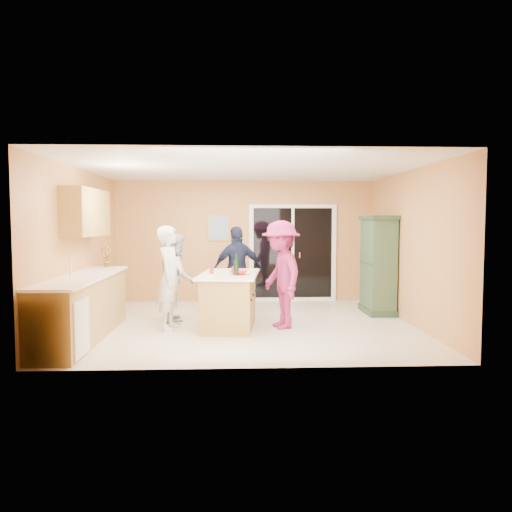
{
  "coord_description": "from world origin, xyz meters",
  "views": [
    {
      "loc": [
        -0.22,
        -8.28,
        1.74
      ],
      "look_at": [
        0.15,
        0.1,
        1.15
      ],
      "focal_mm": 35.0,
      "sensor_mm": 36.0,
      "label": 1
    }
  ],
  "objects_px": {
    "woman_navy": "(238,270)",
    "woman_magenta": "(281,274)",
    "kitchen_island": "(229,302)",
    "woman_white": "(170,278)",
    "woman_grey": "(177,277)",
    "green_hutch": "(378,266)"
  },
  "relations": [
    {
      "from": "woman_magenta",
      "to": "woman_grey",
      "type": "bearing_deg",
      "value": -127.33
    },
    {
      "from": "kitchen_island",
      "to": "woman_magenta",
      "type": "bearing_deg",
      "value": -2.64
    },
    {
      "from": "woman_white",
      "to": "woman_navy",
      "type": "height_order",
      "value": "woman_white"
    },
    {
      "from": "woman_magenta",
      "to": "woman_white",
      "type": "bearing_deg",
      "value": -105.01
    },
    {
      "from": "green_hutch",
      "to": "kitchen_island",
      "type": "bearing_deg",
      "value": -158.6
    },
    {
      "from": "kitchen_island",
      "to": "woman_white",
      "type": "relative_size",
      "value": 1.06
    },
    {
      "from": "kitchen_island",
      "to": "woman_magenta",
      "type": "xyz_separation_m",
      "value": [
        0.84,
        -0.12,
        0.46
      ]
    },
    {
      "from": "woman_white",
      "to": "woman_grey",
      "type": "distance_m",
      "value": 0.72
    },
    {
      "from": "kitchen_island",
      "to": "woman_white",
      "type": "distance_m",
      "value": 1.05
    },
    {
      "from": "kitchen_island",
      "to": "woman_grey",
      "type": "height_order",
      "value": "woman_grey"
    },
    {
      "from": "green_hutch",
      "to": "woman_white",
      "type": "bearing_deg",
      "value": -161.53
    },
    {
      "from": "woman_white",
      "to": "woman_magenta",
      "type": "distance_m",
      "value": 1.79
    },
    {
      "from": "woman_white",
      "to": "woman_magenta",
      "type": "xyz_separation_m",
      "value": [
        1.79,
        0.03,
        0.04
      ]
    },
    {
      "from": "green_hutch",
      "to": "woman_navy",
      "type": "relative_size",
      "value": 1.12
    },
    {
      "from": "kitchen_island",
      "to": "woman_magenta",
      "type": "height_order",
      "value": "woman_magenta"
    },
    {
      "from": "kitchen_island",
      "to": "woman_magenta",
      "type": "relative_size",
      "value": 1.01
    },
    {
      "from": "woman_navy",
      "to": "woman_magenta",
      "type": "bearing_deg",
      "value": 99.61
    },
    {
      "from": "green_hutch",
      "to": "woman_grey",
      "type": "height_order",
      "value": "green_hutch"
    },
    {
      "from": "woman_white",
      "to": "woman_grey",
      "type": "height_order",
      "value": "woman_white"
    },
    {
      "from": "woman_magenta",
      "to": "kitchen_island",
      "type": "bearing_deg",
      "value": -114.4
    },
    {
      "from": "woman_grey",
      "to": "woman_magenta",
      "type": "xyz_separation_m",
      "value": [
        1.76,
        -0.69,
        0.11
      ]
    },
    {
      "from": "kitchen_island",
      "to": "woman_navy",
      "type": "distance_m",
      "value": 1.34
    }
  ]
}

